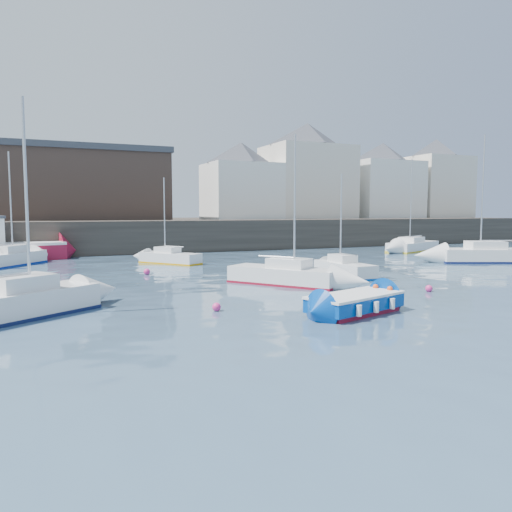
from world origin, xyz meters
name	(u,v)px	position (x,y,z in m)	size (l,w,h in m)	color
water	(406,334)	(0.00, 0.00, 0.00)	(220.00, 220.00, 0.00)	#2D4760
quay_wall	(160,236)	(0.00, 35.00, 1.50)	(90.00, 5.00, 3.00)	#28231E
land_strip	(129,230)	(0.00, 53.00, 1.40)	(90.00, 32.00, 2.80)	#28231E
bldg_east_a	(307,171)	(20.00, 42.00, 8.81)	(13.36, 13.36, 11.80)	beige
bldg_east_b	(382,181)	(31.00, 41.50, 7.87)	(11.88, 11.88, 9.95)	white
bldg_east_c	(435,179)	(40.00, 41.50, 8.37)	(11.14, 11.14, 10.95)	beige
bldg_east_d	(241,181)	(11.00, 41.50, 7.36)	(11.14, 11.14, 8.95)	white
warehouse	(85,185)	(-6.00, 43.00, 6.62)	(16.40, 10.40, 7.60)	#3D2D26
blue_dinghy	(355,303)	(0.32, 3.26, 0.43)	(4.40, 2.88, 0.77)	maroon
fishing_boat	(1,247)	(-13.40, 31.46, 1.10)	(9.00, 4.54, 5.70)	maroon
sailboat_a	(16,303)	(-11.51, 7.51, 0.57)	(6.23, 5.13, 8.05)	white
sailboat_b	(285,275)	(1.30, 11.15, 0.51)	(5.10, 6.12, 7.86)	white
sailboat_c	(344,268)	(6.10, 12.71, 0.47)	(1.56, 4.69, 6.14)	white
sailboat_d	(489,255)	(20.87, 15.21, 0.58)	(7.87, 5.21, 9.61)	white
sailboat_f	(170,257)	(-1.74, 24.14, 0.45)	(4.14, 4.90, 6.38)	white
sailboat_g	(413,246)	(22.89, 26.05, 0.50)	(7.32, 4.84, 8.87)	white
sailboat_h	(7,258)	(-12.79, 27.12, 0.53)	(5.39, 6.28, 8.14)	white
buoy_near	(217,311)	(-4.37, 5.86, 0.00)	(0.35, 0.35, 0.35)	#E02D80
buoy_mid	(429,292)	(6.65, 6.18, 0.00)	(0.34, 0.34, 0.34)	#E02D80
buoy_far	(147,275)	(-4.64, 18.24, 0.00)	(0.40, 0.40, 0.40)	#E02D80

